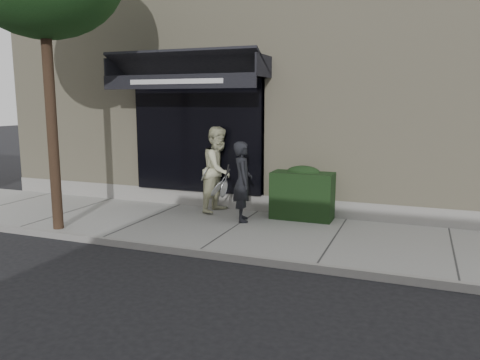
% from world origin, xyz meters
% --- Properties ---
extents(ground, '(80.00, 80.00, 0.00)m').
position_xyz_m(ground, '(0.00, 0.00, 0.00)').
color(ground, black).
rests_on(ground, ground).
extents(sidewalk, '(20.00, 3.00, 0.12)m').
position_xyz_m(sidewalk, '(0.00, 0.00, 0.06)').
color(sidewalk, gray).
rests_on(sidewalk, ground).
extents(curb, '(20.00, 0.10, 0.14)m').
position_xyz_m(curb, '(0.00, -1.55, 0.07)').
color(curb, gray).
rests_on(curb, ground).
extents(building_facade, '(14.30, 8.04, 5.64)m').
position_xyz_m(building_facade, '(-0.01, 4.96, 2.74)').
color(building_facade, '#BEB391').
rests_on(building_facade, ground).
extents(hedge, '(1.30, 0.70, 1.14)m').
position_xyz_m(hedge, '(1.10, 1.25, 0.66)').
color(hedge, black).
rests_on(hedge, sidewalk).
extents(pedestrian_front, '(0.84, 0.89, 1.67)m').
position_xyz_m(pedestrian_front, '(-0.02, 0.56, 0.95)').
color(pedestrian_front, black).
rests_on(pedestrian_front, sidewalk).
extents(pedestrian_back, '(0.86, 1.03, 1.93)m').
position_xyz_m(pedestrian_back, '(-0.83, 1.20, 1.08)').
color(pedestrian_back, beige).
rests_on(pedestrian_back, sidewalk).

